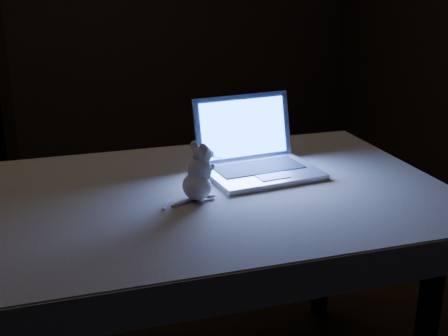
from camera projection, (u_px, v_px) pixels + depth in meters
name	position (u px, v px, depth m)	size (l,w,h in m)	color
floor	(154.00, 311.00, 2.68)	(5.00, 5.00, 0.00)	black
table	(206.00, 300.00, 2.04)	(1.45, 0.93, 0.78)	black
tablecloth	(207.00, 210.00, 1.91)	(1.56, 1.04, 0.11)	#BDB49B
laptop	(263.00, 140.00, 2.02)	(0.37, 0.33, 0.25)	silver
plush_mouse	(197.00, 172.00, 1.82)	(0.13, 0.13, 0.18)	white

